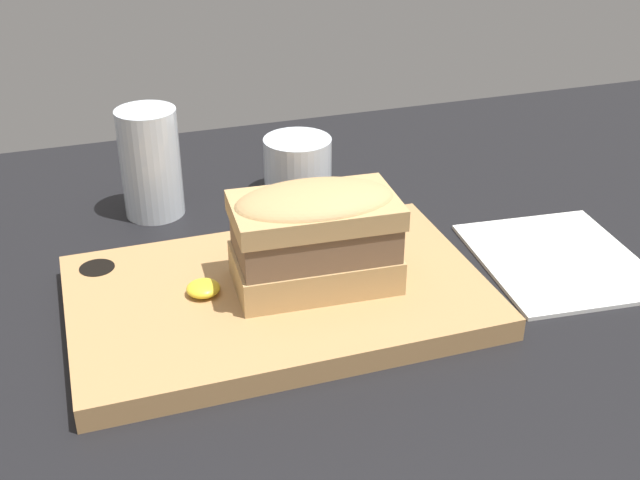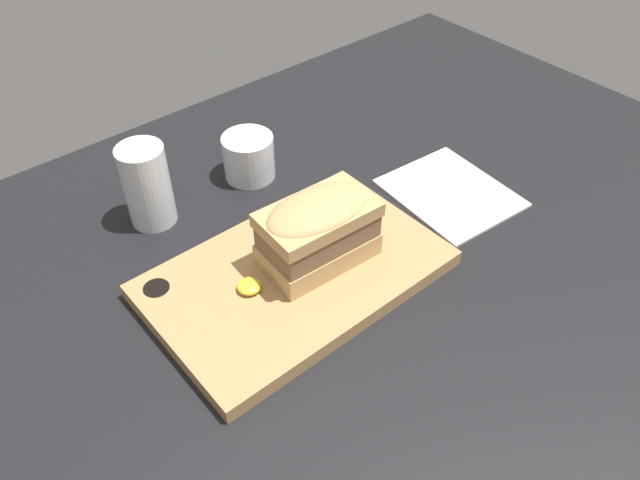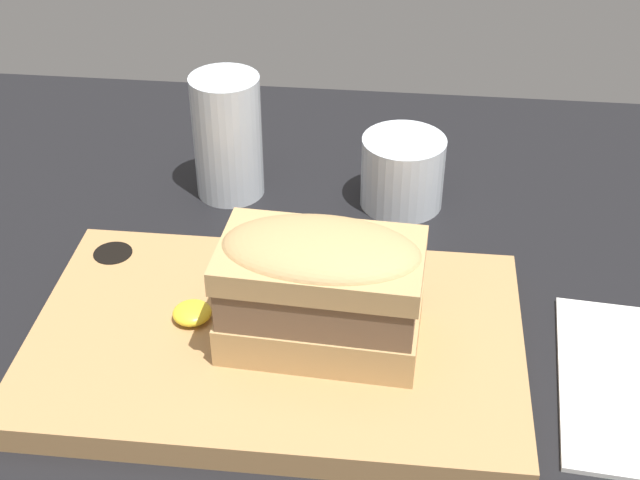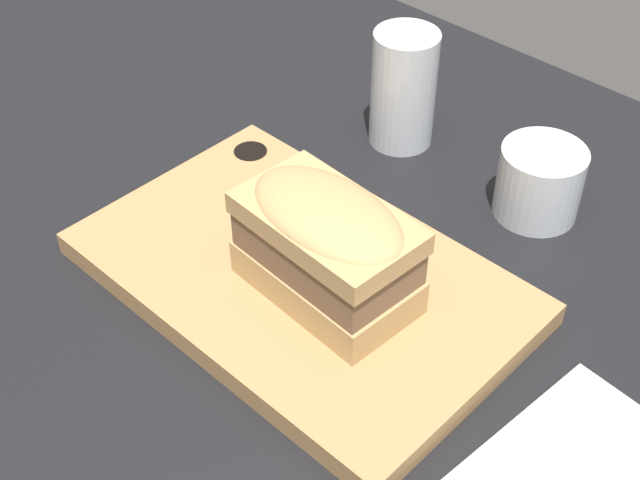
% 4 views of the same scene
% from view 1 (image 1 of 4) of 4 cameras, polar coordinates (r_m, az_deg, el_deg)
% --- Properties ---
extents(dining_table, '(1.52, 0.94, 0.02)m').
position_cam_1_polar(dining_table, '(0.70, -4.27, -6.69)').
color(dining_table, black).
rests_on(dining_table, ground).
extents(serving_board, '(0.36, 0.23, 0.02)m').
position_cam_1_polar(serving_board, '(0.71, -3.09, -4.01)').
color(serving_board, tan).
rests_on(serving_board, dining_table).
extents(sandwich, '(0.14, 0.09, 0.09)m').
position_cam_1_polar(sandwich, '(0.68, -0.37, 0.53)').
color(sandwich, tan).
rests_on(sandwich, serving_board).
extents(mustard_dollop, '(0.03, 0.03, 0.01)m').
position_cam_1_polar(mustard_dollop, '(0.69, -8.30, -3.42)').
color(mustard_dollop, yellow).
rests_on(mustard_dollop, serving_board).
extents(water_glass, '(0.06, 0.06, 0.12)m').
position_cam_1_polar(water_glass, '(0.87, -11.91, 4.91)').
color(water_glass, silver).
rests_on(water_glass, dining_table).
extents(wine_glass, '(0.08, 0.08, 0.07)m').
position_cam_1_polar(wine_glass, '(0.90, -1.59, 5.03)').
color(wine_glass, silver).
rests_on(wine_glass, dining_table).
extents(napkin, '(0.16, 0.19, 0.00)m').
position_cam_1_polar(napkin, '(0.81, 16.59, -1.35)').
color(napkin, white).
rests_on(napkin, dining_table).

